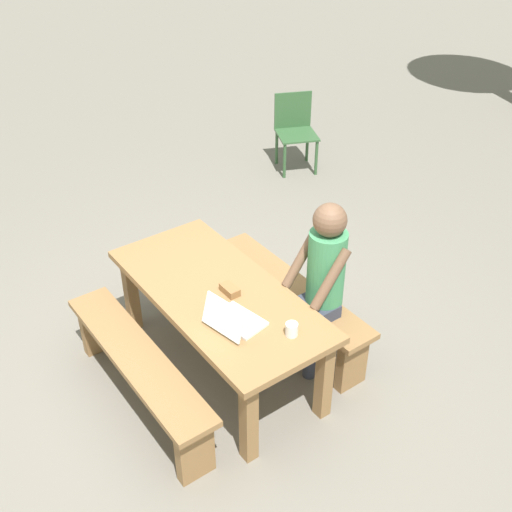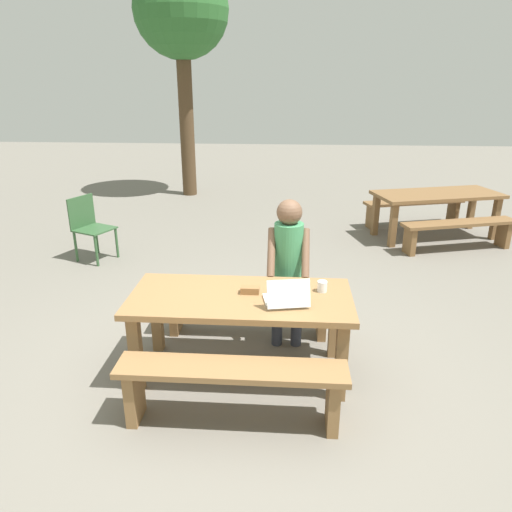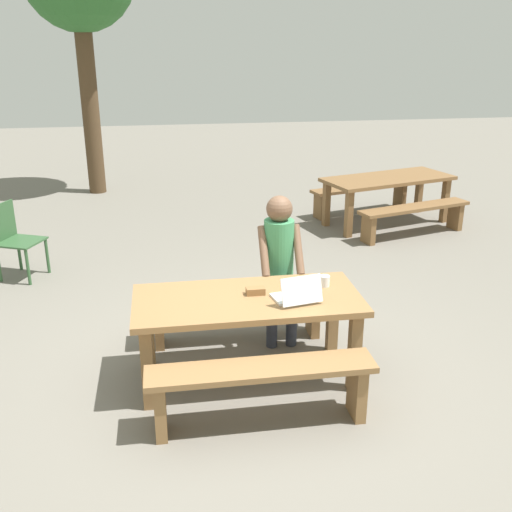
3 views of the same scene
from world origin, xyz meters
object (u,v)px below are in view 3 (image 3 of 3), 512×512
at_px(laptop, 297,294).
at_px(coffee_mug, 325,281).
at_px(picnic_table_front, 248,310).
at_px(plastic_chair, 14,238).
at_px(person_seated, 280,258).
at_px(picnic_table_mid, 388,184).
at_px(small_pouch, 255,291).

bearing_deg(laptop, coffee_mug, -150.37).
distance_m(picnic_table_front, plastic_chair, 3.48).
relative_size(person_seated, picnic_table_mid, 0.66).
distance_m(picnic_table_front, coffee_mug, 0.69).
bearing_deg(plastic_chair, coffee_mug, -105.55).
relative_size(laptop, plastic_chair, 0.44).
height_order(picnic_table_front, laptop, laptop).
relative_size(small_pouch, picnic_table_mid, 0.07).
xyz_separation_m(laptop, small_pouch, (-0.30, 0.18, -0.03)).
bearing_deg(coffee_mug, plastic_chair, 140.47).
height_order(coffee_mug, picnic_table_mid, coffee_mug).
relative_size(coffee_mug, person_seated, 0.07).
distance_m(laptop, plastic_chair, 3.84).
distance_m(small_pouch, person_seated, 0.64).
relative_size(picnic_table_front, small_pouch, 12.06).
bearing_deg(small_pouch, plastic_chair, 133.38).
xyz_separation_m(small_pouch, picnic_table_mid, (2.58, 3.85, -0.14)).
xyz_separation_m(picnic_table_front, coffee_mug, (0.66, 0.13, 0.15)).
relative_size(laptop, coffee_mug, 4.21).
xyz_separation_m(laptop, person_seated, (0.01, 0.74, 0.02)).
bearing_deg(person_seated, picnic_table_front, -121.56).
xyz_separation_m(picnic_table_front, small_pouch, (0.07, 0.05, 0.13)).
height_order(laptop, person_seated, person_seated).
xyz_separation_m(coffee_mug, plastic_chair, (-2.98, 2.46, -0.29)).
height_order(small_pouch, picnic_table_mid, small_pouch).
bearing_deg(picnic_table_mid, small_pouch, -139.79).
height_order(picnic_table_front, small_pouch, small_pouch).
bearing_deg(small_pouch, picnic_table_mid, 56.17).
xyz_separation_m(picnic_table_front, person_seated, (0.38, 0.62, 0.19)).
relative_size(picnic_table_front, coffee_mug, 19.96).
relative_size(picnic_table_front, person_seated, 1.33).
distance_m(picnic_table_front, picnic_table_mid, 4.71).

